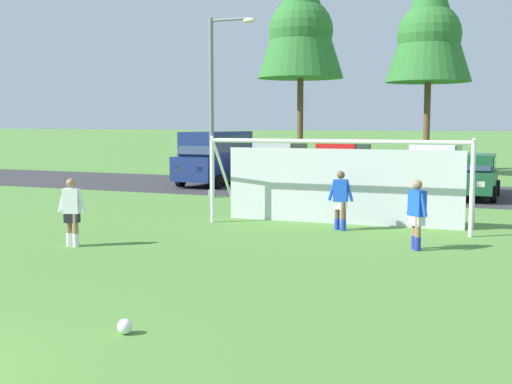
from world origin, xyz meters
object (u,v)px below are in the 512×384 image
soccer_ball (125,326)px  player_midfield_center (417,215)px  player_striker_near (72,212)px  parked_car_slot_center_right (471,176)px  parked_car_slot_far_left (216,157)px  parked_car_slot_left (280,162)px  street_lamp (216,105)px  parked_car_slot_center_left (343,163)px  soccer_goal (340,181)px  parked_car_slot_center (436,168)px  player_defender_far (341,201)px

soccer_ball → player_midfield_center: player_midfield_center is taller
player_striker_near → parked_car_slot_center_right: parked_car_slot_center_right is taller
player_striker_near → parked_car_slot_far_left: 15.62m
parked_car_slot_left → parked_car_slot_center_right: (8.51, -1.48, -0.24)m
parked_car_slot_far_left → street_lamp: street_lamp is taller
player_striker_near → street_lamp: size_ratio=0.24×
parked_car_slot_center_left → street_lamp: 7.17m
soccer_ball → soccer_goal: soccer_goal is taller
player_striker_near → parked_car_slot_center_right: size_ratio=0.39×
parked_car_slot_far_left → parked_car_slot_center_left: parked_car_slot_far_left is taller
soccer_ball → parked_car_slot_center: parked_car_slot_center is taller
player_midfield_center → parked_car_slot_center: 12.16m
player_defender_far → parked_car_slot_center_left: parked_car_slot_center_left is taller
player_midfield_center → parked_car_slot_left: 15.25m
player_midfield_center → street_lamp: (-8.93, 7.84, 2.79)m
soccer_ball → parked_car_slot_center_left: size_ratio=0.05×
player_striker_near → parked_car_slot_center_left: size_ratio=0.35×
parked_car_slot_left → parked_car_slot_center_right: 8.64m
soccer_ball → parked_car_slot_center: size_ratio=0.05×
parked_car_slot_far_left → player_striker_near: bearing=-77.0°
parked_car_slot_center_right → soccer_goal: bearing=-109.6°
parked_car_slot_left → player_defender_far: bearing=-62.1°
parked_car_slot_left → parked_car_slot_center: size_ratio=1.02×
soccer_goal → player_defender_far: bearing=-73.2°
parked_car_slot_center_left → parked_car_slot_center: size_ratio=1.01×
parked_car_slot_far_left → parked_car_slot_center: 10.18m
soccer_ball → player_midfield_center: 8.32m
player_defender_far → parked_car_slot_center: parked_car_slot_center is taller
player_defender_far → parked_car_slot_left: bearing=117.9°
soccer_goal → player_midfield_center: 3.97m
player_midfield_center → parked_car_slot_far_left: size_ratio=0.34×
player_midfield_center → parked_car_slot_center: parked_car_slot_center is taller
soccer_ball → parked_car_slot_center_left: parked_car_slot_center_left is taller
soccer_ball → parked_car_slot_center_left: 21.42m
player_striker_near → parked_car_slot_center: parked_car_slot_center is taller
parked_car_slot_far_left → street_lamp: 5.69m
parked_car_slot_center_left → parked_car_slot_center_right: size_ratio=1.10×
parked_car_slot_far_left → parked_car_slot_center_left: bearing=9.1°
player_midfield_center → parked_car_slot_left: (-8.11, 12.91, 0.29)m
player_defender_far → parked_car_slot_center_right: bearing=73.6°
street_lamp → parked_car_slot_far_left: bearing=115.9°
parked_car_slot_center_right → parked_car_slot_far_left: bearing=174.6°
soccer_ball → parked_car_slot_center_right: parked_car_slot_center_right is taller
soccer_goal → street_lamp: bearing=142.1°
parked_car_slot_left → parked_car_slot_center_left: same height
player_striker_near → parked_car_slot_left: bearing=91.4°
player_defender_far → parked_car_slot_center_right: 9.78m
soccer_goal → player_midfield_center: soccer_goal is taller
player_midfield_center → player_defender_far: size_ratio=1.00×
player_defender_far → player_midfield_center: bearing=-41.0°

